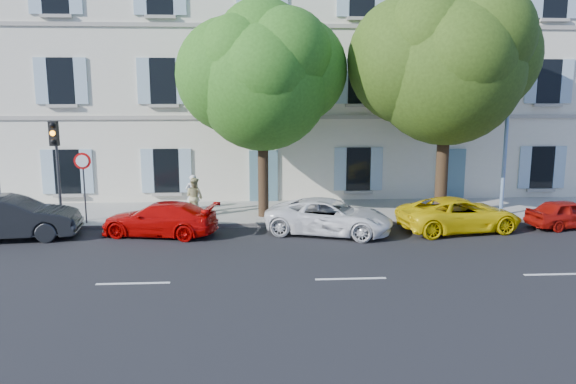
{
  "coord_description": "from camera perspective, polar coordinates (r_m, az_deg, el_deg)",
  "views": [
    {
      "loc": [
        -2.72,
        -18.85,
        5.19
      ],
      "look_at": [
        -1.37,
        2.0,
        1.4
      ],
      "focal_mm": 35.0,
      "sensor_mm": 36.0,
      "label": 1
    }
  ],
  "objects": [
    {
      "name": "kerb",
      "position": [
        21.91,
        3.54,
        -3.23
      ],
      "size": [
        36.0,
        0.16,
        0.16
      ],
      "primitive_type": "cube",
      "color": "#9E998E",
      "rests_on": "ground"
    },
    {
      "name": "car_red_coupe",
      "position": [
        20.85,
        -12.92,
        -2.68
      ],
      "size": [
        4.48,
        2.61,
        1.22
      ],
      "primitive_type": "imported",
      "rotation": [
        0.0,
        0.0,
        4.49
      ],
      "color": "#BD0605",
      "rests_on": "ground"
    },
    {
      "name": "pedestrian_b",
      "position": [
        22.96,
        -9.48,
        -0.5
      ],
      "size": [
        0.98,
        0.96,
        1.6
      ],
      "primitive_type": "imported",
      "rotation": [
        0.0,
        0.0,
        2.47
      ],
      "color": "tan",
      "rests_on": "sidewalk"
    },
    {
      "name": "car_dark_sedan",
      "position": [
        22.05,
        -26.42,
        -2.38
      ],
      "size": [
        4.83,
        2.13,
        1.54
      ],
      "primitive_type": "imported",
      "rotation": [
        0.0,
        0.0,
        1.68
      ],
      "color": "black",
      "rests_on": "ground"
    },
    {
      "name": "sidewalk",
      "position": [
        24.01,
        2.89,
        -2.03
      ],
      "size": [
        36.0,
        4.5,
        0.15
      ],
      "primitive_type": "cube",
      "color": "#A09E96",
      "rests_on": "ground"
    },
    {
      "name": "car_yellow_supercar",
      "position": [
        21.88,
        17.01,
        -2.19
      ],
      "size": [
        4.85,
        2.83,
        1.27
      ],
      "primitive_type": "imported",
      "rotation": [
        0.0,
        0.0,
        1.74
      ],
      "color": "yellow",
      "rests_on": "ground"
    },
    {
      "name": "car_red_hatchback",
      "position": [
        23.98,
        26.58,
        -1.98
      ],
      "size": [
        3.39,
        1.82,
        1.1
      ],
      "primitive_type": "imported",
      "rotation": [
        0.0,
        0.0,
        1.74
      ],
      "color": "#A2110A",
      "rests_on": "ground"
    },
    {
      "name": "road_sign",
      "position": [
        22.65,
        -20.09,
        1.86
      ],
      "size": [
        0.63,
        0.1,
        2.73
      ],
      "color": "#383A3D",
      "rests_on": "sidewalk"
    },
    {
      "name": "building",
      "position": [
        29.19,
        1.68,
        11.87
      ],
      "size": [
        28.0,
        7.0,
        12.0
      ],
      "primitive_type": "cube",
      "color": "silver",
      "rests_on": "ground"
    },
    {
      "name": "car_white_coupe",
      "position": [
        20.59,
        4.25,
        -2.51
      ],
      "size": [
        5.05,
        3.49,
        1.28
      ],
      "primitive_type": "imported",
      "rotation": [
        0.0,
        0.0,
        1.25
      ],
      "color": "white",
      "rests_on": "ground"
    },
    {
      "name": "tree_right",
      "position": [
        23.04,
        15.84,
        11.91
      ],
      "size": [
        5.92,
        5.92,
        9.11
      ],
      "color": "#3A2819",
      "rests_on": "sidewalk"
    },
    {
      "name": "pedestrian_a",
      "position": [
        23.52,
        -9.65,
        -0.23
      ],
      "size": [
        0.68,
        0.56,
        1.62
      ],
      "primitive_type": "imported",
      "rotation": [
        0.0,
        0.0,
        3.47
      ],
      "color": "silver",
      "rests_on": "sidewalk"
    },
    {
      "name": "tree_left",
      "position": [
        22.33,
        -2.61,
        11.03
      ],
      "size": [
        5.35,
        5.35,
        8.29
      ],
      "color": "#3A2819",
      "rests_on": "sidewalk"
    },
    {
      "name": "street_lamp",
      "position": [
        24.01,
        21.61,
        8.02
      ],
      "size": [
        0.43,
        1.66,
        7.75
      ],
      "color": "#7293BF",
      "rests_on": "sidewalk"
    },
    {
      "name": "ground",
      "position": [
        19.74,
        4.37,
        -4.99
      ],
      "size": [
        90.0,
        90.0,
        0.0
      ],
      "primitive_type": "plane",
      "color": "black"
    },
    {
      "name": "traffic_light",
      "position": [
        22.77,
        -22.54,
        3.95
      ],
      "size": [
        0.34,
        0.44,
        3.92
      ],
      "color": "#383A3D",
      "rests_on": "sidewalk"
    }
  ]
}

